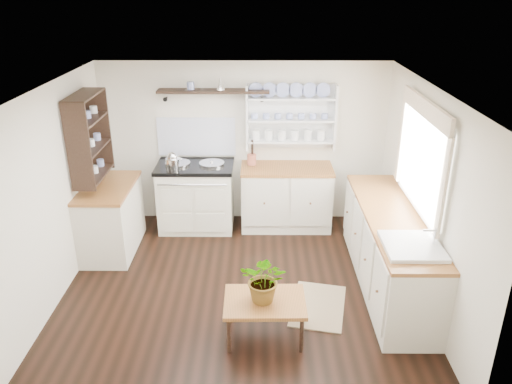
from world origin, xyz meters
TOP-DOWN VIEW (x-y plane):
  - floor at (0.00, 0.00)m, footprint 4.00×3.80m
  - wall_back at (0.00, 1.90)m, footprint 4.00×0.02m
  - wall_right at (2.00, 0.00)m, footprint 0.02×3.80m
  - wall_left at (-2.00, 0.00)m, footprint 0.02×3.80m
  - ceiling at (0.00, 0.00)m, footprint 4.00×3.80m
  - window at (1.95, 0.15)m, footprint 0.08×1.55m
  - aga_cooker at (-0.67, 1.57)m, footprint 1.06×0.74m
  - back_cabinets at (0.60, 1.60)m, footprint 1.27×0.63m
  - right_cabinets at (1.70, 0.10)m, footprint 0.62×2.43m
  - belfast_sink at (1.70, -0.65)m, footprint 0.55×0.60m
  - left_cabinets at (-1.70, 0.90)m, footprint 0.62×1.13m
  - plate_rack at (0.65, 1.86)m, footprint 1.20×0.22m
  - high_shelf at (-0.40, 1.78)m, footprint 1.50×0.29m
  - left_shelving at (-1.84, 0.90)m, footprint 0.28×0.80m
  - kettle at (-0.95, 1.45)m, footprint 0.19×0.19m
  - utensil_crock at (0.11, 1.68)m, footprint 0.13×0.13m
  - center_table at (0.28, -0.85)m, footprint 0.80×0.57m
  - potted_plant at (0.28, -0.85)m, footprint 0.51×0.47m
  - floor_rug at (0.87, -0.36)m, footprint 0.72×0.95m

SIDE VIEW (x-z plane):
  - floor at x=0.00m, z-range -0.01..0.01m
  - floor_rug at x=0.87m, z-range 0.00..0.02m
  - center_table at x=0.28m, z-range 0.17..0.60m
  - right_cabinets at x=1.70m, z-range 0.01..0.91m
  - left_cabinets at x=-1.70m, z-range 0.01..0.91m
  - back_cabinets at x=0.60m, z-range 0.01..0.91m
  - aga_cooker at x=-0.67m, z-range -0.01..0.97m
  - potted_plant at x=0.28m, z-range 0.43..0.91m
  - belfast_sink at x=1.70m, z-range 0.58..1.03m
  - utensil_crock at x=0.11m, z-range 0.91..1.06m
  - kettle at x=-0.95m, z-range 0.93..1.16m
  - wall_back at x=0.00m, z-range 0.00..2.30m
  - wall_right at x=2.00m, z-range 0.00..2.30m
  - wall_left at x=-2.00m, z-range 0.00..2.30m
  - left_shelving at x=-1.84m, z-range 1.02..2.08m
  - plate_rack at x=0.65m, z-range 1.11..2.01m
  - window at x=1.95m, z-range 0.95..2.17m
  - high_shelf at x=-0.40m, z-range 1.83..1.99m
  - ceiling at x=0.00m, z-range 2.29..2.30m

